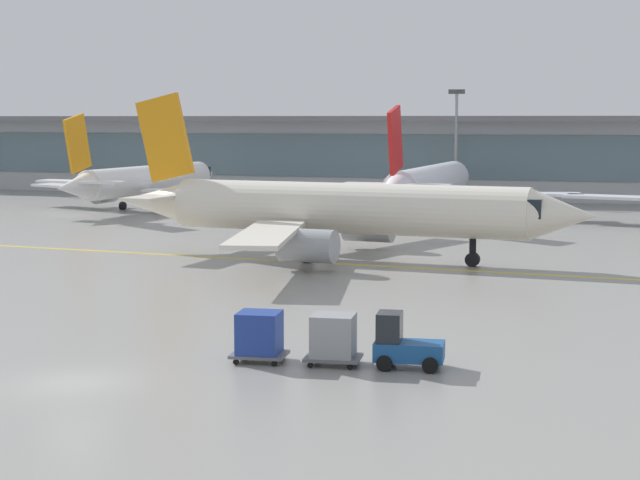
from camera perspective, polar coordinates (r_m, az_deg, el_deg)
name	(u,v)px	position (r m, az deg, el deg)	size (l,w,h in m)	color
ground_plane	(75,383)	(38.69, -13.13, -7.55)	(400.00, 400.00, 0.00)	gray
taxiway_centreline_stripe	(339,264)	(67.88, 1.03, -1.30)	(110.00, 0.36, 0.01)	yellow
terminal_concourse	(480,156)	(124.86, 8.64, 4.51)	(187.35, 11.00, 9.60)	#B2B7BC
gate_airplane_1	(146,181)	(109.72, -9.41, 3.18)	(27.41, 29.60, 9.80)	white
gate_airplane_2	(429,183)	(101.49, 5.90, 3.08)	(29.39, 31.57, 10.47)	silver
taxiing_regional_jet	(341,210)	(69.56, 1.17, 1.66)	(33.61, 31.18, 11.13)	silver
baggage_tug	(403,344)	(39.84, 4.53, -5.66)	(2.75, 1.88, 2.10)	#194C8C
cargo_dolly_lead	(333,338)	(40.17, 0.73, -5.30)	(2.28, 1.84, 1.94)	#595B60
cargo_dolly_trailing	(259,335)	(40.76, -3.31, -5.14)	(2.28, 1.84, 1.94)	#595B60
apron_light_mast_1	(456,140)	(118.48, 7.38, 5.39)	(1.80, 0.36, 12.51)	gray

